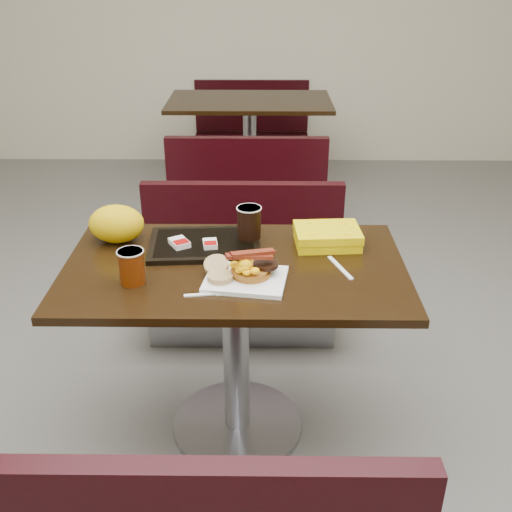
{
  "coord_description": "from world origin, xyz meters",
  "views": [
    {
      "loc": [
        0.1,
        -1.87,
        1.74
      ],
      "look_at": [
        0.08,
        -0.07,
        0.82
      ],
      "focal_mm": 42.34,
      "sensor_mm": 36.0,
      "label": 1
    }
  ],
  "objects_px": {
    "platter": "(246,279)",
    "paper_bag": "(117,224)",
    "bench_near_n": "(242,268)",
    "coffee_cup_near": "(132,267)",
    "hashbrown_sleeve_right": "(210,244)",
    "bench_far_s": "(248,183)",
    "tray": "(205,244)",
    "bench_near_s": "(226,507)",
    "knife": "(340,268)",
    "coffee_cup_far": "(249,223)",
    "bench_far_n": "(251,127)",
    "table_far": "(250,149)",
    "table_near": "(236,352)",
    "fork": "(200,295)",
    "hashbrown_sleeve_left": "(179,243)",
    "pancake_stack": "(251,271)",
    "clamshell": "(327,236)"
  },
  "relations": [
    {
      "from": "fork",
      "to": "tray",
      "type": "distance_m",
      "value": 0.36
    },
    {
      "from": "bench_far_s",
      "to": "fork",
      "type": "xyz_separation_m",
      "value": [
        -0.1,
        -2.11,
        0.39
      ]
    },
    {
      "from": "bench_far_n",
      "to": "tray",
      "type": "distance_m",
      "value": 3.18
    },
    {
      "from": "bench_far_s",
      "to": "coffee_cup_far",
      "type": "height_order",
      "value": "coffee_cup_far"
    },
    {
      "from": "table_far",
      "to": "paper_bag",
      "type": "relative_size",
      "value": 5.79
    },
    {
      "from": "bench_near_n",
      "to": "coffee_cup_near",
      "type": "distance_m",
      "value": 1.0
    },
    {
      "from": "bench_near_n",
      "to": "coffee_cup_far",
      "type": "bearing_deg",
      "value": -84.71
    },
    {
      "from": "bench_far_n",
      "to": "tray",
      "type": "relative_size",
      "value": 2.45
    },
    {
      "from": "tray",
      "to": "coffee_cup_near",
      "type": "bearing_deg",
      "value": -132.18
    },
    {
      "from": "hashbrown_sleeve_right",
      "to": "bench_near_s",
      "type": "bearing_deg",
      "value": -92.31
    },
    {
      "from": "bench_far_s",
      "to": "paper_bag",
      "type": "height_order",
      "value": "paper_bag"
    },
    {
      "from": "hashbrown_sleeve_right",
      "to": "bench_near_n",
      "type": "bearing_deg",
      "value": 72.01
    },
    {
      "from": "table_near",
      "to": "coffee_cup_near",
      "type": "bearing_deg",
      "value": -159.0
    },
    {
      "from": "bench_near_s",
      "to": "bench_near_n",
      "type": "distance_m",
      "value": 1.4
    },
    {
      "from": "bench_far_n",
      "to": "knife",
      "type": "relative_size",
      "value": 5.64
    },
    {
      "from": "bench_near_s",
      "to": "hashbrown_sleeve_right",
      "type": "bearing_deg",
      "value": 96.61
    },
    {
      "from": "coffee_cup_far",
      "to": "paper_bag",
      "type": "xyz_separation_m",
      "value": [
        -0.5,
        0.0,
        -0.01
      ]
    },
    {
      "from": "table_near",
      "to": "fork",
      "type": "distance_m",
      "value": 0.44
    },
    {
      "from": "bench_near_n",
      "to": "hashbrown_sleeve_right",
      "type": "distance_m",
      "value": 0.73
    },
    {
      "from": "table_near",
      "to": "hashbrown_sleeve_left",
      "type": "bearing_deg",
      "value": 150.98
    },
    {
      "from": "coffee_cup_near",
      "to": "bench_far_s",
      "type": "bearing_deg",
      "value": 80.67
    },
    {
      "from": "tray",
      "to": "clamshell",
      "type": "xyz_separation_m",
      "value": [
        0.46,
        0.02,
        0.02
      ]
    },
    {
      "from": "bench_far_n",
      "to": "hashbrown_sleeve_right",
      "type": "xyz_separation_m",
      "value": [
        -0.09,
        -3.19,
        0.42
      ]
    },
    {
      "from": "pancake_stack",
      "to": "paper_bag",
      "type": "xyz_separation_m",
      "value": [
        -0.51,
        0.29,
        0.04
      ]
    },
    {
      "from": "table_near",
      "to": "table_far",
      "type": "height_order",
      "value": "same"
    },
    {
      "from": "pancake_stack",
      "to": "knife",
      "type": "relative_size",
      "value": 0.74
    },
    {
      "from": "table_near",
      "to": "table_far",
      "type": "bearing_deg",
      "value": 90.0
    },
    {
      "from": "table_near",
      "to": "coffee_cup_far",
      "type": "height_order",
      "value": "coffee_cup_far"
    },
    {
      "from": "table_near",
      "to": "hashbrown_sleeve_right",
      "type": "xyz_separation_m",
      "value": [
        -0.09,
        0.11,
        0.4
      ]
    },
    {
      "from": "table_near",
      "to": "tray",
      "type": "height_order",
      "value": "tray"
    },
    {
      "from": "platter",
      "to": "table_far",
      "type": "bearing_deg",
      "value": 99.31
    },
    {
      "from": "tray",
      "to": "bench_near_s",
      "type": "bearing_deg",
      "value": -86.07
    },
    {
      "from": "platter",
      "to": "paper_bag",
      "type": "bearing_deg",
      "value": 156.44
    },
    {
      "from": "bench_far_n",
      "to": "coffee_cup_near",
      "type": "height_order",
      "value": "coffee_cup_near"
    },
    {
      "from": "bench_near_s",
      "to": "table_far",
      "type": "height_order",
      "value": "table_far"
    },
    {
      "from": "bench_near_s",
      "to": "table_far",
      "type": "xyz_separation_m",
      "value": [
        0.0,
        3.3,
        0.02
      ]
    },
    {
      "from": "fork",
      "to": "paper_bag",
      "type": "bearing_deg",
      "value": 122.65
    },
    {
      "from": "fork",
      "to": "hashbrown_sleeve_right",
      "type": "distance_m",
      "value": 0.32
    },
    {
      "from": "pancake_stack",
      "to": "coffee_cup_near",
      "type": "height_order",
      "value": "coffee_cup_near"
    },
    {
      "from": "coffee_cup_far",
      "to": "bench_near_s",
      "type": "bearing_deg",
      "value": -93.06
    },
    {
      "from": "coffee_cup_near",
      "to": "hashbrown_sleeve_left",
      "type": "relative_size",
      "value": 1.47
    },
    {
      "from": "table_near",
      "to": "pancake_stack",
      "type": "xyz_separation_m",
      "value": [
        0.06,
        -0.1,
        0.4
      ]
    },
    {
      "from": "platter",
      "to": "clamshell",
      "type": "bearing_deg",
      "value": 52.4
    },
    {
      "from": "bench_near_n",
      "to": "coffee_cup_near",
      "type": "height_order",
      "value": "coffee_cup_near"
    },
    {
      "from": "bench_far_s",
      "to": "coffee_cup_near",
      "type": "distance_m",
      "value": 2.1
    },
    {
      "from": "bench_near_s",
      "to": "coffee_cup_near",
      "type": "xyz_separation_m",
      "value": [
        -0.33,
        0.57,
        0.45
      ]
    },
    {
      "from": "knife",
      "to": "coffee_cup_far",
      "type": "relative_size",
      "value": 1.47
    },
    {
      "from": "bench_near_s",
      "to": "tray",
      "type": "distance_m",
      "value": 0.94
    },
    {
      "from": "table_far",
      "to": "hashbrown_sleeve_right",
      "type": "bearing_deg",
      "value": -92.16
    },
    {
      "from": "bench_near_s",
      "to": "platter",
      "type": "bearing_deg",
      "value": 85.89
    }
  ]
}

